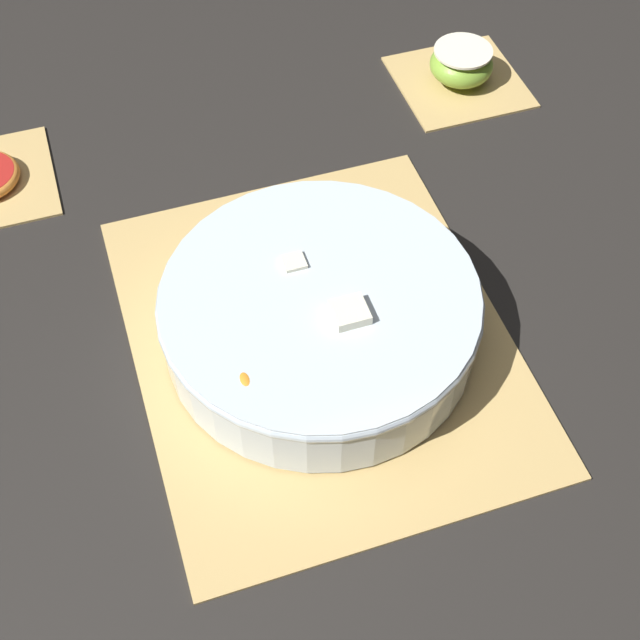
# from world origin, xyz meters

# --- Properties ---
(ground_plane) EXTENTS (6.00, 6.00, 0.00)m
(ground_plane) POSITION_xyz_m (0.00, 0.00, 0.00)
(ground_plane) COLOR black
(bamboo_mat_center) EXTENTS (0.43, 0.35, 0.01)m
(bamboo_mat_center) POSITION_xyz_m (0.00, 0.00, 0.00)
(bamboo_mat_center) COLOR tan
(bamboo_mat_center) RESTS_ON ground_plane
(coaster_mat_far_left) EXTENTS (0.15, 0.15, 0.01)m
(coaster_mat_far_left) POSITION_xyz_m (-0.32, 0.28, 0.00)
(coaster_mat_far_left) COLOR tan
(coaster_mat_far_left) RESTS_ON ground_plane
(fruit_salad_bowl) EXTENTS (0.30, 0.30, 0.07)m
(fruit_salad_bowl) POSITION_xyz_m (-0.00, 0.00, 0.04)
(fruit_salad_bowl) COLOR silver
(fruit_salad_bowl) RESTS_ON bamboo_mat_center
(apple_half) EXTENTS (0.08, 0.08, 0.04)m
(apple_half) POSITION_xyz_m (-0.32, 0.28, 0.03)
(apple_half) COLOR #7FAD38
(apple_half) RESTS_ON coaster_mat_far_left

